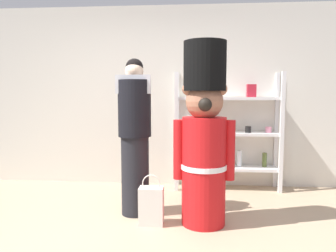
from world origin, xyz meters
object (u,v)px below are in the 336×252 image
merchandise_shelf (227,131)px  person_shopper (135,136)px  shopping_bag (151,205)px  teddy_bear_guard (204,137)px

merchandise_shelf → person_shopper: (-1.11, -1.06, 0.06)m
person_shopper → shopping_bag: person_shopper is taller
merchandise_shelf → person_shopper: 1.54m
teddy_bear_guard → person_shopper: size_ratio=1.08×
teddy_bear_guard → shopping_bag: size_ratio=3.54×
merchandise_shelf → shopping_bag: (-0.89, -1.35, -0.61)m
merchandise_shelf → teddy_bear_guard: bearing=-105.8°
merchandise_shelf → person_shopper: person_shopper is taller
shopping_bag → teddy_bear_guard: bearing=7.8°
teddy_bear_guard → person_shopper: 0.78m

